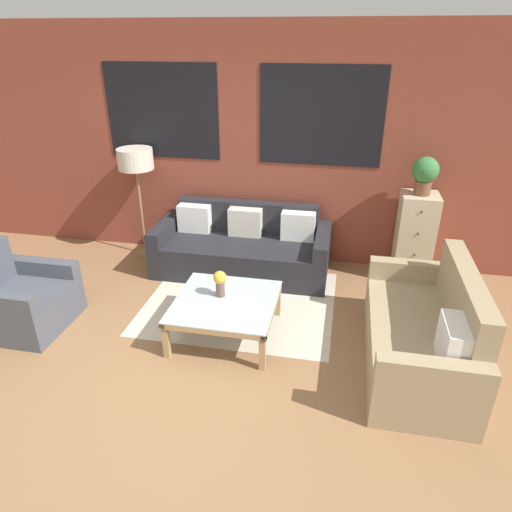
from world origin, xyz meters
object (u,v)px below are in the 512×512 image
armchair_corner (21,300)px  flower_vase (220,282)px  floor_lamp (136,163)px  coffee_table (226,305)px  couch_dark (243,248)px  settee_vintage (423,335)px  potted_plant (425,173)px  drawer_cabinet (414,237)px

armchair_corner → flower_vase: (1.96, 0.30, 0.26)m
armchair_corner → floor_lamp: floor_lamp is taller
armchair_corner → flower_vase: 2.00m
floor_lamp → flower_vase: 2.17m
coffee_table → flower_vase: size_ratio=3.63×
couch_dark → floor_lamp: bearing=172.3°
couch_dark → floor_lamp: size_ratio=1.48×
settee_vintage → potted_plant: bearing=87.5°
drawer_cabinet → potted_plant: bearing=90.0°
settee_vintage → coffee_table: 1.78m
settee_vintage → coffee_table: bearing=176.6°
settee_vintage → couch_dark: bearing=142.7°
couch_dark → settee_vintage: (1.92, -1.47, 0.02)m
coffee_table → floor_lamp: bearing=134.3°
couch_dark → flower_vase: 1.31m
armchair_corner → potted_plant: bearing=24.8°
couch_dark → potted_plant: bearing=5.9°
couch_dark → potted_plant: 2.24m
couch_dark → armchair_corner: bearing=-139.9°
armchair_corner → drawer_cabinet: drawer_cabinet is taller
coffee_table → floor_lamp: (-1.51, 1.55, 0.89)m
floor_lamp → potted_plant: (3.36, 0.02, 0.06)m
floor_lamp → flower_vase: bearing=-45.6°
coffee_table → floor_lamp: floor_lamp is taller
coffee_table → potted_plant: (1.85, 1.57, 0.95)m
coffee_table → armchair_corner: bearing=-173.7°
floor_lamp → couch_dark: bearing=-7.7°
potted_plant → coffee_table: bearing=-139.8°
couch_dark → coffee_table: size_ratio=2.19×
couch_dark → settee_vintage: settee_vintage is taller
armchair_corner → couch_dark: bearing=40.1°
potted_plant → flower_vase: size_ratio=1.61×
coffee_table → floor_lamp: 2.34m
coffee_table → drawer_cabinet: (1.85, 1.57, 0.19)m
armchair_corner → drawer_cabinet: (3.88, 1.79, 0.24)m
settee_vintage → potted_plant: size_ratio=4.03×
couch_dark → flower_vase: size_ratio=7.94×
potted_plant → floor_lamp: bearing=-179.7°
armchair_corner → drawer_cabinet: bearing=24.8°
armchair_corner → coffee_table: bearing=6.3°
drawer_cabinet → flower_vase: size_ratio=3.96×
flower_vase → couch_dark: bearing=93.3°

